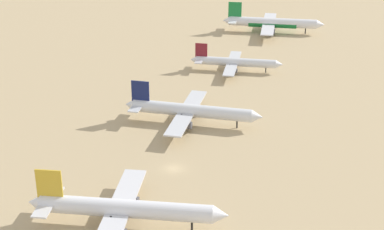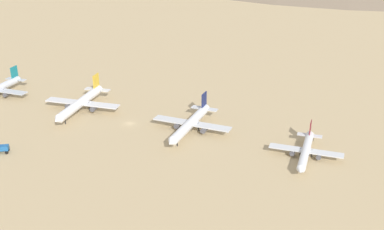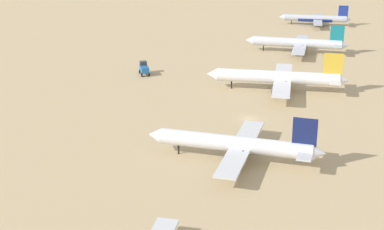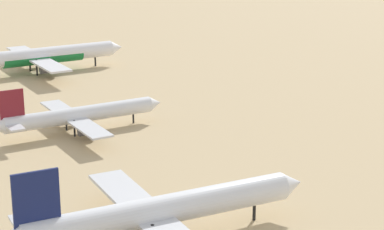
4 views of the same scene
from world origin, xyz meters
The scene contains 5 objects.
ground_plane centered at (0.00, 0.00, 0.00)m, with size 1800.00×1800.00×0.00m, color tan.
parked_jet_2 centered at (-6.16, -24.38, 3.94)m, with size 40.43×32.74×11.69m.
parked_jet_3 centered at (0.45, 25.73, 3.73)m, with size 38.45×31.32×11.08m.
parked_jet_4 centered at (9.70, 69.47, 3.03)m, with size 31.19×25.31×9.00m.
parked_jet_5 centered at (21.49, 117.33, 3.93)m, with size 40.88×33.16×11.80m.
Camera 1 is at (20.38, -123.54, 69.63)m, focal length 56.82 mm.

